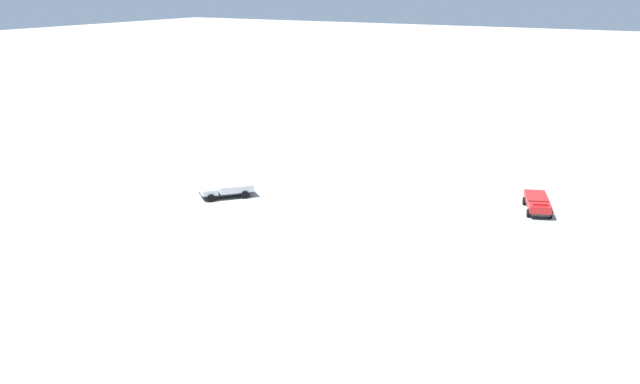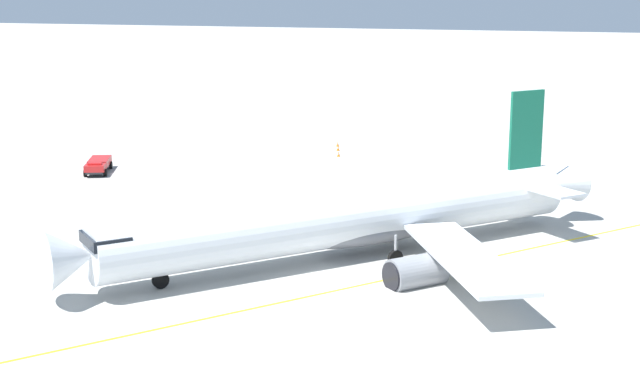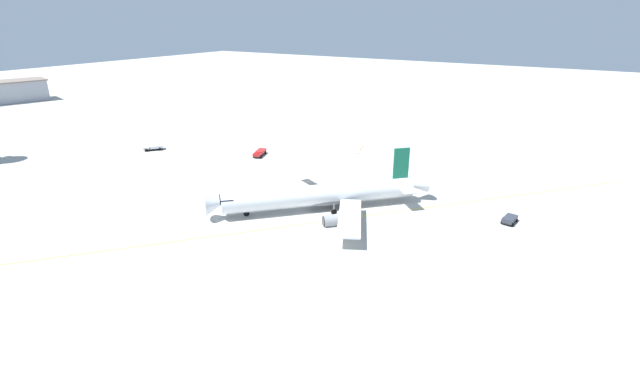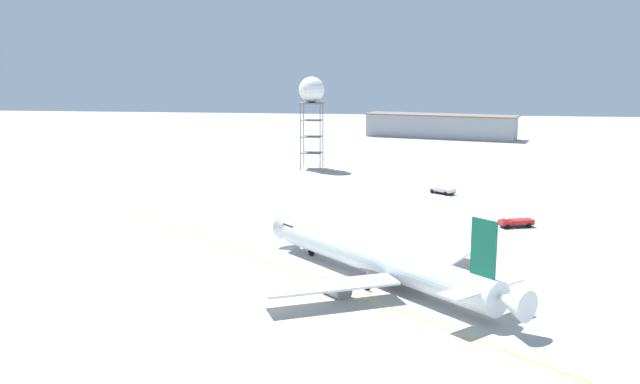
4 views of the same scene
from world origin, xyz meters
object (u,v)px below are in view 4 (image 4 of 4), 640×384
object	(u,v)px
radar_tower	(312,93)
pushback_tug_truck	(443,190)
ops_pickup_truck	(516,222)
airliner_main	(381,261)

from	to	relation	value
radar_tower	pushback_tug_truck	bearing A→B (deg)	136.95
pushback_tug_truck	ops_pickup_truck	size ratio (longest dim) A/B	0.91
pushback_tug_truck	radar_tower	world-z (taller)	radar_tower
pushback_tug_truck	ops_pickup_truck	bearing A→B (deg)	150.89
radar_tower	ops_pickup_truck	bearing A→B (deg)	126.73
airliner_main	radar_tower	xyz separation A→B (m)	(23.21, -91.32, 17.27)
airliner_main	pushback_tug_truck	world-z (taller)	airliner_main
airliner_main	radar_tower	world-z (taller)	radar_tower
airliner_main	pushback_tug_truck	xyz separation A→B (m)	(-9.90, -60.39, -1.86)
airliner_main	ops_pickup_truck	bearing A→B (deg)	-78.50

